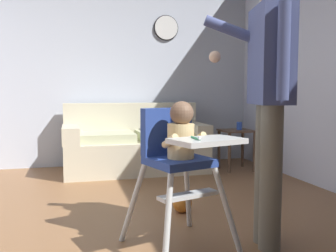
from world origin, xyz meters
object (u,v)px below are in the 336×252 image
at_px(sippy_cup, 239,126).
at_px(wall_clock, 166,28).
at_px(side_table, 236,141).
at_px(couch, 135,145).
at_px(adult_standing, 269,96).
at_px(toy_ball, 182,203).
at_px(high_chair, 179,147).

xyz_separation_m(sippy_cup, wall_clock, (-0.78, 0.77, 1.33)).
bearing_deg(sippy_cup, wall_clock, 135.27).
bearing_deg(side_table, couch, 167.03).
distance_m(adult_standing, toy_ball, 1.25).
bearing_deg(adult_standing, couch, -67.98).
distance_m(couch, sippy_cup, 1.36).
height_order(toy_ball, side_table, side_table).
relative_size(couch, side_table, 3.42).
height_order(adult_standing, wall_clock, wall_clock).
distance_m(high_chair, toy_ball, 0.91).
relative_size(toy_ball, sippy_cup, 1.60).
bearing_deg(side_table, wall_clock, 133.87).
distance_m(adult_standing, sippy_cup, 2.51).
relative_size(couch, wall_clock, 5.07).
height_order(side_table, sippy_cup, sippy_cup).
xyz_separation_m(adult_standing, toy_ball, (-0.33, 0.80, -0.90)).
bearing_deg(toy_ball, sippy_cup, 51.15).
bearing_deg(couch, high_chair, -3.09).
relative_size(high_chair, toy_ball, 5.96).
bearing_deg(sippy_cup, side_table, -180.00).
bearing_deg(wall_clock, high_chair, -102.72).
distance_m(high_chair, wall_clock, 3.28).
bearing_deg(adult_standing, sippy_cup, -98.21).
xyz_separation_m(toy_ball, wall_clock, (0.44, 2.28, 1.82)).
bearing_deg(couch, wall_clock, 131.82).
xyz_separation_m(high_chair, sippy_cup, (1.44, 2.18, -0.08)).
relative_size(adult_standing, wall_clock, 4.92).
bearing_deg(side_table, sippy_cup, 0.00).
height_order(high_chair, sippy_cup, high_chair).
distance_m(adult_standing, side_table, 2.53).
bearing_deg(toy_ball, high_chair, -108.47).
xyz_separation_m(couch, adult_standing, (0.42, -2.60, 0.65)).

